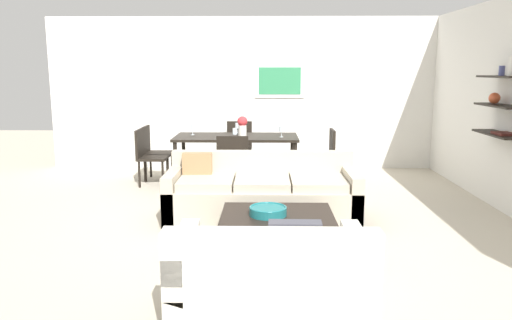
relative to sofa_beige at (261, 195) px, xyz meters
The scene contains 17 objects.
ground_plane 0.45m from the sofa_beige, 80.17° to the right, with size 18.00×18.00×0.00m, color #BCB29E.
back_wall_unit 3.38m from the sofa_beige, 83.61° to the left, with size 8.40×0.09×2.70m.
sofa_beige is the anchor object (origin of this frame).
loveseat_white 2.44m from the sofa_beige, 88.05° to the right, with size 1.41×0.90×0.78m.
coffee_table 1.18m from the sofa_beige, 82.00° to the right, with size 1.11×1.03×0.38m.
decorative_bowl 1.13m from the sofa_beige, 86.39° to the right, with size 0.37×0.37×0.09m.
dining_table 2.03m from the sofa_beige, 101.86° to the left, with size 1.93×0.90×0.75m.
dining_chair_left_near 2.51m from the sofa_beige, 135.57° to the left, with size 0.44×0.44×0.88m.
dining_chair_left_far 2.81m from the sofa_beige, 129.61° to the left, with size 0.44×0.44×0.88m.
dining_chair_head 2.85m from the sofa_beige, 98.30° to the left, with size 0.44×0.44×0.88m.
dining_chair_foot 1.19m from the sofa_beige, 110.56° to the left, with size 0.44×0.44×0.88m.
dining_chair_right_near 2.01m from the sofa_beige, 61.13° to the left, with size 0.44×0.44×0.88m.
wine_glass_head 2.45m from the sofa_beige, 99.92° to the left, with size 0.08×0.08×0.16m.
wine_glass_right_near 1.95m from the sofa_beige, 80.80° to the left, with size 0.08×0.08×0.16m.
wine_glass_foot 1.71m from the sofa_beige, 104.73° to the left, with size 0.07×0.07×0.17m.
wine_glass_left_far 2.42m from the sofa_beige, 118.44° to the left, with size 0.06×0.06×0.16m.
centerpiece_vase 2.07m from the sofa_beige, 99.11° to the left, with size 0.16×0.16×0.31m.
Camera 1 is at (-0.03, -5.47, 1.80)m, focal length 34.82 mm.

